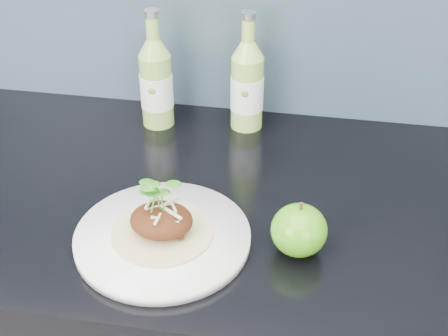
{
  "coord_description": "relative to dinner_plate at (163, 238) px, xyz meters",
  "views": [
    {
      "loc": [
        0.16,
        0.9,
        1.5
      ],
      "look_at": [
        0.03,
        1.62,
        1.0
      ],
      "focal_mm": 50.0,
      "sensor_mm": 36.0,
      "label": 1
    }
  ],
  "objects": [
    {
      "name": "cider_bottle_left",
      "position": [
        -0.1,
        0.33,
        0.08
      ],
      "size": [
        0.08,
        0.08,
        0.22
      ],
      "rotation": [
        0.0,
        0.0,
        0.31
      ],
      "color": "#8BB94D",
      "rests_on": "kitchen_counter"
    },
    {
      "name": "pork_taco",
      "position": [
        -0.0,
        0.0,
        0.04
      ],
      "size": [
        0.15,
        0.15,
        0.1
      ],
      "color": "tan",
      "rests_on": "dinner_plate"
    },
    {
      "name": "green_apple",
      "position": [
        0.19,
        0.02,
        0.03
      ],
      "size": [
        0.09,
        0.09,
        0.09
      ],
      "rotation": [
        0.0,
        0.0,
        0.16
      ],
      "color": "#459310",
      "rests_on": "kitchen_counter"
    },
    {
      "name": "cider_bottle_right",
      "position": [
        0.07,
        0.35,
        0.08
      ],
      "size": [
        0.08,
        0.08,
        0.22
      ],
      "rotation": [
        0.0,
        0.0,
        0.27
      ],
      "color": "#9AC552",
      "rests_on": "kitchen_counter"
    },
    {
      "name": "dinner_plate",
      "position": [
        0.0,
        0.0,
        0.0
      ],
      "size": [
        0.31,
        0.31,
        0.02
      ],
      "color": "white",
      "rests_on": "kitchen_counter"
    }
  ]
}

